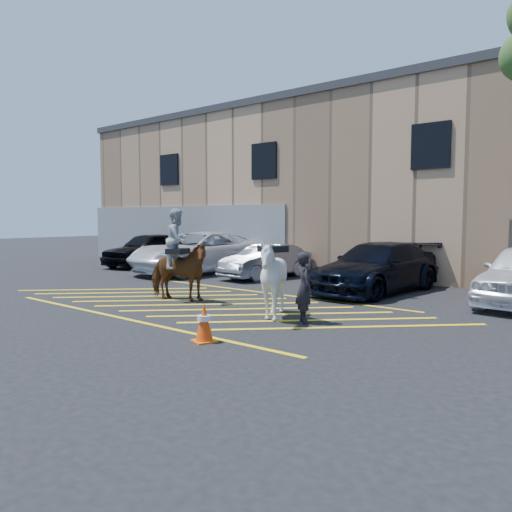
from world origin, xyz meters
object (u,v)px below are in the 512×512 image
Objects in this scene: mounted_bay at (178,264)px; car_black_suv at (148,249)px; car_blue_suv at (377,268)px; car_silver_sedan at (266,261)px; traffic_cone at (204,322)px; handler at (304,287)px; car_white_pickup at (200,252)px; saddled_white at (273,279)px.

car_black_suv is at bearing 146.43° from mounted_bay.
car_black_suv is 11.80m from car_blue_suv.
car_silver_sedan is 9.67m from traffic_cone.
handler is at bearing -76.90° from car_blue_suv.
traffic_cone is (12.10, -8.23, -0.42)m from car_black_suv.
car_white_pickup is 10.12m from handler.
traffic_cone is at bearing -41.34° from car_black_suv.
car_blue_suv is 2.74× the size of saddled_white.
car_silver_sedan is 0.74× the size of car_blue_suv.
car_silver_sedan is at bearing -7.35° from car_black_suv.
mounted_bay is at bearing -40.70° from car_black_suv.
car_white_pickup is at bearing 145.85° from saddled_white.
saddled_white is at bearing 48.39° from handler.
handler is at bearing -40.13° from car_silver_sedan.
car_silver_sedan is 5.25× the size of traffic_cone.
traffic_cone is at bearing -83.29° from car_blue_suv.
car_blue_suv is 5.15m from saddled_white.
car_black_suv reaches higher than traffic_cone.
handler is 0.79m from saddled_white.
car_silver_sedan is 7.93m from handler.
handler is (8.66, -5.23, -0.07)m from car_white_pickup.
car_black_suv is 0.76× the size of car_white_pickup.
car_blue_suv is 5.09m from handler.
car_white_pickup is at bearing -177.23° from car_blue_suv.
handler reaches higher than traffic_cone.
car_white_pickup reaches higher than handler.
saddled_white is (11.79, -5.79, 0.11)m from car_black_suv.
saddled_white is at bearing -44.98° from car_silver_sedan.
car_silver_sedan is at bearing 13.93° from car_white_pickup.
car_black_suv is at bearing 14.76° from handler.
handler is at bearing -1.83° from mounted_bay.
car_blue_suv is at bearing -42.14° from handler.
car_black_suv is 3.92m from car_white_pickup.
mounted_bay is at bearing -71.06° from car_silver_sedan.
traffic_cone is at bearing -37.08° from car_white_pickup.
car_silver_sedan is (6.98, -0.03, -0.15)m from car_black_suv.
car_blue_suv is at bearing -2.09° from car_silver_sedan.
car_blue_suv is 3.38× the size of handler.
mounted_bay is at bearing 175.68° from saddled_white.
car_black_suv is 2.43× the size of saddled_white.
saddled_white is (4.81, -5.76, 0.26)m from car_silver_sedan.
handler is (12.56, -5.66, -0.02)m from car_black_suv.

